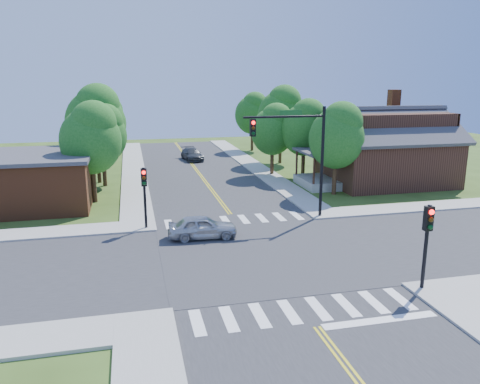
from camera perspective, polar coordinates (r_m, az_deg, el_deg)
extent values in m
plane|color=#314916|center=(24.40, 2.56, -7.65)|extent=(100.00, 100.00, 0.00)
cube|color=#2D2D30|center=(24.39, 2.56, -7.61)|extent=(10.00, 90.00, 0.04)
cube|color=#2D2D30|center=(24.39, 2.56, -7.60)|extent=(90.00, 10.00, 0.04)
cube|color=#2D2D30|center=(24.40, 2.56, -7.65)|extent=(10.20, 10.20, 0.06)
cube|color=#9E9B93|center=(49.25, 1.49, 3.34)|extent=(2.20, 40.00, 0.14)
cube|color=#9E9B93|center=(47.68, -12.85, 2.66)|extent=(2.20, 40.00, 0.14)
cube|color=white|center=(29.48, -8.67, -3.91)|extent=(0.45, 2.00, 0.01)
cube|color=white|center=(29.59, -6.35, -3.77)|extent=(0.45, 2.00, 0.01)
cube|color=white|center=(29.74, -4.05, -3.63)|extent=(0.45, 2.00, 0.01)
cube|color=white|center=(29.95, -1.78, -3.48)|extent=(0.45, 2.00, 0.01)
cube|color=white|center=(30.20, 0.46, -3.33)|extent=(0.45, 2.00, 0.01)
cube|color=white|center=(30.49, 2.65, -3.17)|extent=(0.45, 2.00, 0.01)
cube|color=white|center=(30.83, 4.80, -3.02)|extent=(0.45, 2.00, 0.01)
cube|color=white|center=(31.21, 6.90, -2.86)|extent=(0.45, 2.00, 0.01)
cube|color=white|center=(18.08, -5.23, -15.56)|extent=(0.45, 2.00, 0.01)
cube|color=white|center=(18.25, -1.37, -15.19)|extent=(0.45, 2.00, 0.01)
cube|color=white|center=(18.51, 2.40, -14.77)|extent=(0.45, 2.00, 0.01)
cube|color=white|center=(18.83, 6.03, -14.31)|extent=(0.45, 2.00, 0.01)
cube|color=white|center=(19.23, 9.51, -13.81)|extent=(0.45, 2.00, 0.01)
cube|color=white|center=(19.69, 12.82, -13.29)|extent=(0.45, 2.00, 0.01)
cube|color=white|center=(20.21, 15.96, -12.75)|extent=(0.45, 2.00, 0.01)
cube|color=white|center=(20.78, 18.93, -12.21)|extent=(0.45, 2.00, 0.01)
cube|color=yellow|center=(49.29, -5.88, 3.25)|extent=(0.10, 37.50, 0.01)
cube|color=yellow|center=(49.32, -5.65, 3.26)|extent=(0.10, 37.50, 0.01)
cube|color=white|center=(18.93, 16.69, -14.86)|extent=(4.60, 0.45, 0.09)
cylinder|color=black|center=(30.37, 9.96, 3.46)|extent=(0.20, 0.20, 7.20)
cylinder|color=black|center=(29.07, 5.43, 9.12)|extent=(5.20, 0.14, 0.14)
cube|color=#19591E|center=(29.13, 6.23, 9.61)|extent=(1.40, 0.04, 0.30)
cube|color=black|center=(28.55, 1.55, 7.84)|extent=(0.34, 0.28, 1.05)
sphere|color=#FF0C0C|center=(28.36, 1.65, 8.44)|extent=(0.22, 0.22, 0.22)
sphere|color=#3F2605|center=(28.39, 1.64, 7.80)|extent=(0.22, 0.22, 0.22)
sphere|color=#05330F|center=(28.42, 1.64, 7.15)|extent=(0.22, 0.22, 0.22)
cylinder|color=black|center=(21.29, 21.67, -6.42)|extent=(0.16, 0.16, 3.80)
cube|color=black|center=(20.89, 21.99, -3.00)|extent=(0.34, 0.28, 1.05)
sphere|color=#FF0C0C|center=(20.68, 22.33, -2.29)|extent=(0.22, 0.22, 0.22)
sphere|color=#3F2605|center=(20.76, 22.26, -3.14)|extent=(0.22, 0.22, 0.22)
sphere|color=#05330F|center=(20.85, 22.18, -3.98)|extent=(0.22, 0.22, 0.22)
cylinder|color=black|center=(28.33, -11.52, -0.85)|extent=(0.16, 0.16, 3.80)
cube|color=black|center=(28.04, -11.65, 1.77)|extent=(0.34, 0.28, 1.05)
sphere|color=#FF0C0C|center=(27.81, -11.66, 2.33)|extent=(0.22, 0.22, 0.22)
sphere|color=#3F2605|center=(27.87, -11.63, 1.69)|extent=(0.22, 0.22, 0.22)
sphere|color=#05330F|center=(27.94, -11.60, 1.05)|extent=(0.22, 0.22, 0.22)
cube|color=black|center=(42.52, 17.30, 3.73)|extent=(10.00, 8.00, 4.00)
cube|color=#9E9B93|center=(40.03, 9.32, 1.17)|extent=(2.60, 4.50, 0.70)
cylinder|color=black|center=(37.55, 9.00, 2.32)|extent=(0.18, 0.18, 2.50)
cylinder|color=black|center=(41.22, 6.92, 3.39)|extent=(0.18, 0.18, 2.50)
cube|color=#38383D|center=(39.56, 9.47, 4.85)|extent=(2.80, 4.80, 0.18)
cube|color=brown|center=(46.55, 17.94, 6.43)|extent=(0.90, 0.90, 7.11)
cube|color=brown|center=(36.64, -25.50, 1.11)|extent=(10.00, 8.00, 3.50)
cube|color=#38383D|center=(36.33, -25.79, 3.95)|extent=(10.40, 8.40, 0.25)
cylinder|color=#382314|center=(37.32, 11.44, 1.75)|extent=(0.34, 0.34, 2.70)
ellipsoid|color=#1A5619|center=(36.83, 11.67, 6.41)|extent=(4.27, 4.05, 4.69)
sphere|color=#1A5619|center=(36.64, 12.32, 8.36)|extent=(3.13, 3.13, 3.13)
cylinder|color=#382314|center=(43.23, 7.69, 3.49)|extent=(0.34, 0.34, 2.69)
ellipsoid|color=#1A5619|center=(42.81, 7.82, 7.51)|extent=(4.25, 4.03, 4.67)
sphere|color=#1A5619|center=(42.61, 8.36, 9.18)|extent=(3.11, 3.11, 3.11)
cylinder|color=#382314|center=(50.64, 4.91, 5.27)|extent=(0.34, 0.34, 3.10)
ellipsoid|color=#1A5619|center=(50.25, 5.00, 9.23)|extent=(4.89, 4.65, 5.38)
sphere|color=#1A5619|center=(50.07, 5.44, 10.89)|extent=(3.59, 3.59, 3.59)
cylinder|color=#382314|center=(59.59, 1.47, 6.39)|extent=(0.34, 0.34, 2.74)
ellipsoid|color=#1A5619|center=(59.28, 1.49, 9.37)|extent=(4.33, 4.11, 4.76)
sphere|color=#1A5619|center=(59.08, 1.83, 10.61)|extent=(3.17, 3.17, 3.17)
cylinder|color=#382314|center=(35.90, -17.38, 0.98)|extent=(0.34, 0.34, 2.77)
ellipsoid|color=#1A5619|center=(35.38, -17.74, 5.94)|extent=(4.37, 4.15, 4.80)
sphere|color=#1A5619|center=(35.02, -17.42, 8.05)|extent=(3.20, 3.20, 3.20)
cylinder|color=#382314|center=(42.60, -16.87, 3.22)|extent=(0.34, 0.34, 3.18)
ellipsoid|color=#1A5619|center=(42.13, -17.20, 8.04)|extent=(5.03, 4.78, 5.53)
sphere|color=#1A5619|center=(41.81, -16.95, 10.09)|extent=(3.69, 3.69, 3.69)
cylinder|color=#382314|center=(50.50, -15.93, 4.57)|extent=(0.34, 0.34, 2.73)
ellipsoid|color=#1A5619|center=(50.14, -16.16, 8.06)|extent=(4.31, 4.10, 4.75)
sphere|color=#1A5619|center=(49.83, -15.92, 9.54)|extent=(3.16, 3.16, 3.16)
cylinder|color=#382314|center=(59.62, -16.01, 5.62)|extent=(0.34, 0.34, 2.21)
ellipsoid|color=#1A5619|center=(59.35, -16.17, 8.01)|extent=(3.49, 3.32, 3.84)
sphere|color=#1A5619|center=(59.05, -15.95, 9.02)|extent=(2.56, 2.56, 2.56)
cylinder|color=#382314|center=(44.16, 3.92, 3.68)|extent=(0.34, 0.34, 2.52)
ellipsoid|color=#1A5619|center=(43.76, 3.98, 7.36)|extent=(3.98, 3.78, 4.37)
sphere|color=#1A5619|center=(43.55, 4.46, 8.90)|extent=(2.92, 2.92, 2.92)
cylinder|color=#382314|center=(41.17, -16.21, 2.50)|extent=(0.34, 0.34, 2.59)
ellipsoid|color=#1A5619|center=(40.73, -16.48, 6.55)|extent=(4.09, 3.89, 4.50)
sphere|color=#1A5619|center=(40.40, -16.18, 8.26)|extent=(3.00, 3.00, 3.00)
imported|color=#B4B7BB|center=(26.61, -4.60, -4.34)|extent=(2.01, 4.07, 1.33)
imported|color=#34373A|center=(52.51, -5.87, 4.55)|extent=(2.87, 4.89, 1.29)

